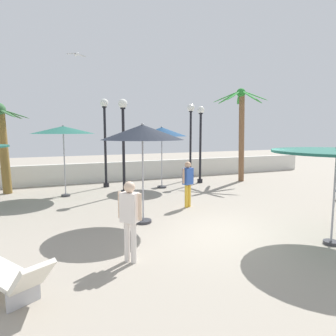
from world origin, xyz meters
The scene contains 15 objects.
ground_plane centered at (0.00, 0.00, 0.00)m, with size 56.00×56.00×0.00m, color #9E9384.
boundary_wall centered at (0.00, 9.61, 0.53)m, with size 25.20×0.30×1.05m, color silver.
patio_umbrella_0 centered at (1.11, 6.69, 2.70)m, with size 2.40×2.40×2.99m.
patio_umbrella_2 centered at (-1.57, 1.64, 2.70)m, with size 2.44×2.44×3.00m.
patio_umbrella_4 centered at (-3.38, 6.50, 2.79)m, with size 2.57×2.57×3.02m.
palm_tree_0 centered at (5.82, 6.82, 3.21)m, with size 2.86×2.89×5.02m.
palm_tree_1 centered at (-5.79, 8.16, 2.53)m, with size 2.45×2.45×3.98m.
lamp_post_0 centered at (3.54, 7.22, 2.53)m, with size 0.38×0.38×4.04m.
lamp_post_1 centered at (3.56, 8.38, 2.83)m, with size 0.42×0.42×4.25m.
lamp_post_2 centered at (-1.33, 7.99, 2.76)m, with size 0.40×0.40×4.30m.
lamp_post_3 centered at (-1.00, 5.83, 2.62)m, with size 0.39×0.39×4.10m.
lounge_chair_1 centered at (-4.95, -1.49, 0.38)m, with size 1.42×1.91×0.84m.
guest_0 centered at (-2.72, -0.92, 1.06)m, with size 0.42×0.43×1.74m.
guest_1 centered at (0.54, 2.80, 1.01)m, with size 0.52×0.36×1.67m.
seagull_0 centered at (-2.49, 8.52, 6.34)m, with size 0.94×0.43×0.14m.
Camera 1 is at (-4.47, -6.94, 2.77)m, focal length 32.74 mm.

